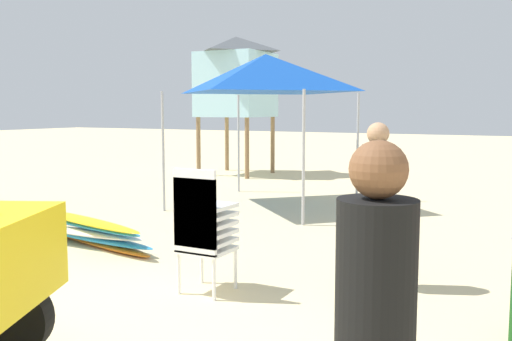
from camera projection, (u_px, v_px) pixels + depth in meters
name	position (u px, v px, depth m)	size (l,w,h in m)	color
stacked_plastic_chairs	(202.00, 222.00, 5.70)	(0.48, 0.48, 1.29)	white
surfboard_pile	(87.00, 231.00, 7.82)	(2.66, 1.00, 0.40)	orange
lifeguard_near_right	(375.00, 326.00, 2.26)	(0.32, 0.32, 1.75)	red
lifeguard_far_right	(377.00, 194.00, 5.86)	(0.32, 0.32, 1.74)	#194C19
popup_canopy	(266.00, 74.00, 10.80)	(2.83, 2.83, 2.91)	#B2B2B7
lifeguard_tower	(236.00, 77.00, 16.09)	(1.98, 1.98, 3.90)	olive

